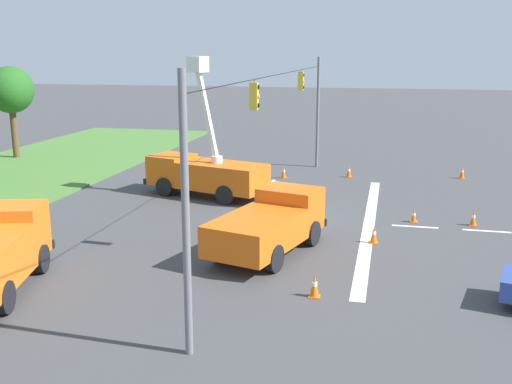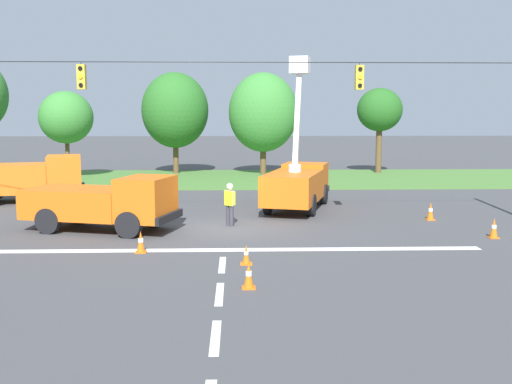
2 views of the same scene
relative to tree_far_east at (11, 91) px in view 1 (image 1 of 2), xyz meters
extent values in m
plane|color=#424244|center=(-11.31, -21.47, -4.83)|extent=(200.00, 200.00, 0.00)
cube|color=silver|center=(-11.31, -25.48, -4.82)|extent=(17.60, 0.50, 0.01)
cube|color=silver|center=(-11.31, -27.48, -4.82)|extent=(0.20, 2.00, 0.01)
cube|color=silver|center=(-11.31, -30.48, -4.82)|extent=(0.20, 2.00, 0.01)
cylinder|color=slate|center=(-24.31, -21.47, -1.23)|extent=(0.20, 0.20, 7.20)
cylinder|color=slate|center=(1.69, -21.47, -1.23)|extent=(0.20, 0.20, 7.20)
cylinder|color=black|center=(-11.31, -21.47, 1.77)|extent=(26.00, 0.03, 0.03)
cylinder|color=black|center=(-16.90, -21.47, 1.72)|extent=(0.02, 0.02, 0.10)
cube|color=gold|center=(-16.90, -21.47, 1.19)|extent=(0.32, 0.28, 0.96)
cylinder|color=black|center=(-16.90, -21.63, 1.51)|extent=(0.16, 0.05, 0.16)
cylinder|color=yellow|center=(-16.90, -21.63, 1.19)|extent=(0.16, 0.05, 0.16)
cylinder|color=black|center=(-16.90, -21.63, 0.87)|extent=(0.16, 0.05, 0.16)
cylinder|color=black|center=(-5.98, -21.47, 1.72)|extent=(0.02, 0.02, 0.10)
cube|color=gold|center=(-5.98, -21.47, 1.19)|extent=(0.32, 0.28, 0.96)
cylinder|color=black|center=(-5.98, -21.63, 1.51)|extent=(0.16, 0.05, 0.16)
cylinder|color=yellow|center=(-5.98, -21.63, 1.19)|extent=(0.16, 0.05, 0.16)
cylinder|color=black|center=(-5.98, -21.63, 0.87)|extent=(0.16, 0.05, 0.16)
cylinder|color=brown|center=(0.00, 0.00, -3.11)|extent=(0.45, 0.45, 3.43)
ellipsoid|color=#235B1E|center=(0.00, 0.00, 0.06)|extent=(3.43, 3.09, 3.27)
cube|color=orange|center=(-8.22, -17.75, -3.64)|extent=(3.43, 5.00, 1.37)
cube|color=orange|center=(-7.30, -14.64, -3.55)|extent=(2.60, 2.48, 1.55)
cube|color=#1E2838|center=(-7.11, -13.98, -3.28)|extent=(1.84, 0.63, 0.70)
cube|color=black|center=(-7.00, -13.62, -4.18)|extent=(2.18, 0.78, 0.30)
cylinder|color=black|center=(-8.36, -14.59, -4.33)|extent=(0.55, 1.04, 1.00)
cylinder|color=black|center=(-6.39, -15.18, -4.33)|extent=(0.55, 1.04, 1.00)
cylinder|color=black|center=(-9.43, -18.24, -4.33)|extent=(0.55, 1.04, 1.00)
cylinder|color=black|center=(-7.47, -18.82, -4.33)|extent=(0.55, 1.04, 1.00)
cylinder|color=silver|center=(-8.13, -17.44, -2.77)|extent=(0.60, 0.60, 0.36)
cube|color=white|center=(-7.98, -16.93, -0.57)|extent=(0.60, 1.32, 4.83)
cube|color=white|center=(-7.83, -16.41, 2.07)|extent=(1.09, 1.02, 0.80)
cube|color=orange|center=(-20.04, -13.40, -3.38)|extent=(2.26, 2.71, 1.89)
cube|color=#1E2838|center=(-19.46, -13.25, -3.05)|extent=(0.62, 2.04, 0.85)
cube|color=black|center=(-19.13, -13.17, -4.18)|extent=(0.77, 2.42, 0.30)
cylinder|color=black|center=(-19.98, -14.55, -4.33)|extent=(1.04, 0.52, 1.00)
cylinder|color=black|center=(-23.23, -15.39, -4.33)|extent=(1.04, 0.52, 1.00)
cube|color=orange|center=(-17.13, -21.60, -3.75)|extent=(4.55, 3.45, 1.16)
cube|color=orange|center=(-14.36, -22.38, -3.49)|extent=(2.30, 2.73, 1.68)
cube|color=#1E2838|center=(-13.78, -22.55, -3.20)|extent=(0.66, 2.02, 0.75)
cube|color=black|center=(-13.45, -22.64, -4.18)|extent=(0.82, 2.39, 0.30)
cylinder|color=black|center=(-14.28, -21.24, -4.33)|extent=(1.04, 0.54, 1.00)
cylinder|color=black|center=(-14.89, -23.40, -4.33)|extent=(1.04, 0.54, 1.00)
cylinder|color=black|center=(-17.52, -20.32, -4.33)|extent=(1.04, 0.54, 1.00)
cylinder|color=black|center=(-18.13, -22.48, -4.33)|extent=(1.04, 0.54, 1.00)
cylinder|color=#383842|center=(-11.22, -20.98, -4.40)|extent=(0.18, 0.18, 0.85)
cylinder|color=#383842|center=(-11.08, -21.13, -4.40)|extent=(0.18, 0.18, 0.85)
cube|color=#D8EA26|center=(-11.15, -21.06, -3.68)|extent=(0.45, 0.46, 0.60)
cube|color=silver|center=(-11.15, -21.06, -3.68)|extent=(0.34, 0.36, 0.62)
cylinder|color=#D8EA26|center=(-11.33, -20.86, -3.65)|extent=(0.11, 0.11, 0.55)
cylinder|color=#D8EA26|center=(-10.97, -21.26, -3.65)|extent=(0.11, 0.11, 0.55)
sphere|color=tan|center=(-11.15, -21.06, -3.25)|extent=(0.22, 0.22, 0.22)
sphere|color=white|center=(-11.15, -21.06, -3.19)|extent=(0.26, 0.26, 0.26)
cube|color=orange|center=(-10.58, -27.43, -4.81)|extent=(0.36, 0.36, 0.03)
cone|color=orange|center=(-10.58, -27.43, -4.51)|extent=(0.23, 0.23, 0.58)
cylinder|color=white|center=(-10.58, -27.43, -4.48)|extent=(0.14, 0.14, 0.10)
cube|color=orange|center=(-19.99, -24.13, -4.81)|extent=(0.36, 0.36, 0.03)
cone|color=orange|center=(-19.99, -24.13, -4.44)|extent=(0.29, 0.29, 0.72)
cylinder|color=white|center=(-19.99, -24.13, -4.40)|extent=(0.18, 0.18, 0.13)
cube|color=orange|center=(-2.43, -19.97, -4.81)|extent=(0.36, 0.36, 0.03)
cone|color=orange|center=(-2.43, -19.97, -4.42)|extent=(0.30, 0.30, 0.75)
cylinder|color=white|center=(-2.43, -19.97, -4.39)|extent=(0.19, 0.19, 0.13)
cube|color=orange|center=(-14.06, -25.77, -4.81)|extent=(0.36, 0.36, 0.03)
cone|color=orange|center=(-14.06, -25.77, -4.45)|extent=(0.28, 0.28, 0.70)
cylinder|color=white|center=(-14.06, -25.77, -4.41)|extent=(0.17, 0.17, 0.13)
cube|color=orange|center=(-10.55, -29.99, -4.81)|extent=(0.36, 0.36, 0.03)
cone|color=orange|center=(-10.55, -29.99, -4.46)|extent=(0.27, 0.27, 0.68)
cylinder|color=white|center=(-10.55, -29.99, -4.42)|extent=(0.17, 0.17, 0.12)
cube|color=orange|center=(-1.30, -23.83, -4.81)|extent=(0.36, 0.36, 0.03)
cone|color=orange|center=(-1.30, -23.83, -4.44)|extent=(0.29, 0.29, 0.72)
cylinder|color=white|center=(-1.30, -23.83, -4.40)|extent=(0.18, 0.18, 0.13)
cube|color=orange|center=(-0.16, -30.55, -4.81)|extent=(0.36, 0.36, 0.03)
cone|color=orange|center=(-0.16, -30.55, -4.43)|extent=(0.30, 0.30, 0.74)
cylinder|color=white|center=(-0.16, -30.55, -4.39)|extent=(0.18, 0.18, 0.13)
camera|label=1|loc=(-37.61, -26.25, 2.76)|focal=42.00mm
camera|label=2|loc=(-10.86, -45.39, -0.23)|focal=42.00mm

